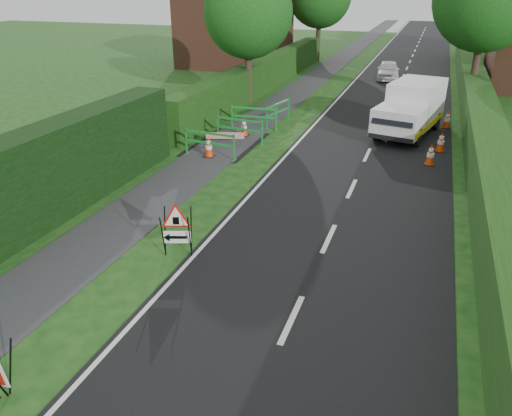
# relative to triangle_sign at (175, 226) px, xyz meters

# --- Properties ---
(ground) EXTENTS (120.00, 120.00, 0.00)m
(ground) POSITION_rel_triangle_sign_xyz_m (0.74, -2.46, -0.80)
(ground) COLOR #133F12
(ground) RESTS_ON ground
(road_surface) EXTENTS (6.00, 90.00, 0.02)m
(road_surface) POSITION_rel_triangle_sign_xyz_m (3.24, 32.54, -0.80)
(road_surface) COLOR black
(road_surface) RESTS_ON ground
(footpath) EXTENTS (2.00, 90.00, 0.02)m
(footpath) POSITION_rel_triangle_sign_xyz_m (-2.26, 32.54, -0.80)
(footpath) COLOR #2D2D30
(footpath) RESTS_ON ground
(hedge_west_far) EXTENTS (1.00, 24.00, 1.80)m
(hedge_west_far) POSITION_rel_triangle_sign_xyz_m (-4.26, 19.54, -0.80)
(hedge_west_far) COLOR #14380F
(hedge_west_far) RESTS_ON ground
(hedge_east) EXTENTS (1.20, 50.00, 1.50)m
(hedge_east) POSITION_rel_triangle_sign_xyz_m (7.24, 13.54, -0.80)
(hedge_east) COLOR #14380F
(hedge_east) RESTS_ON ground
(house_west) EXTENTS (7.50, 7.40, 7.88)m
(house_west) POSITION_rel_triangle_sign_xyz_m (-9.26, 27.54, 2.10)
(house_west) COLOR brown
(house_west) RESTS_ON ground
(tree_nw) EXTENTS (4.40, 4.40, 6.70)m
(tree_nw) POSITION_rel_triangle_sign_xyz_m (-3.86, 15.54, 3.68)
(tree_nw) COLOR #2D2116
(tree_nw) RESTS_ON ground
(tree_fe) EXTENTS (4.20, 4.20, 6.33)m
(tree_fe) POSITION_rel_triangle_sign_xyz_m (7.14, 35.54, 3.42)
(tree_fe) COLOR #2D2116
(tree_fe) RESTS_ON ground
(triangle_sign) EXTENTS (1.00, 1.00, 1.15)m
(triangle_sign) POSITION_rel_triangle_sign_xyz_m (0.00, 0.00, 0.00)
(triangle_sign) COLOR black
(triangle_sign) RESTS_ON ground
(works_van) EXTENTS (2.76, 4.92, 2.12)m
(works_van) POSITION_rel_triangle_sign_xyz_m (4.48, 12.52, 0.32)
(works_van) COLOR silver
(works_van) RESTS_ON ground
(traffic_cone_0) EXTENTS (0.38, 0.38, 0.79)m
(traffic_cone_0) POSITION_rel_triangle_sign_xyz_m (5.46, 8.68, -0.41)
(traffic_cone_0) COLOR black
(traffic_cone_0) RESTS_ON ground
(traffic_cone_1) EXTENTS (0.38, 0.38, 0.79)m
(traffic_cone_1) POSITION_rel_triangle_sign_xyz_m (5.79, 10.39, -0.41)
(traffic_cone_1) COLOR black
(traffic_cone_1) RESTS_ON ground
(traffic_cone_2) EXTENTS (0.38, 0.38, 0.79)m
(traffic_cone_2) POSITION_rel_triangle_sign_xyz_m (6.01, 13.98, -0.41)
(traffic_cone_2) COLOR black
(traffic_cone_2) RESTS_ON ground
(traffic_cone_3) EXTENTS (0.38, 0.38, 0.79)m
(traffic_cone_3) POSITION_rel_triangle_sign_xyz_m (-2.27, 6.91, -0.41)
(traffic_cone_3) COLOR black
(traffic_cone_3) RESTS_ON ground
(traffic_cone_4) EXTENTS (0.38, 0.38, 0.79)m
(traffic_cone_4) POSITION_rel_triangle_sign_xyz_m (-2.00, 9.87, -0.41)
(traffic_cone_4) COLOR black
(traffic_cone_4) RESTS_ON ground
(ped_barrier_0) EXTENTS (2.08, 0.53, 1.00)m
(ped_barrier_0) POSITION_rel_triangle_sign_xyz_m (-2.21, 6.87, -0.17)
(ped_barrier_0) COLOR #17832C
(ped_barrier_0) RESTS_ON ground
(ped_barrier_1) EXTENTS (2.09, 0.57, 1.00)m
(ped_barrier_1) POSITION_rel_triangle_sign_xyz_m (-1.86, 9.00, -0.17)
(ped_barrier_1) COLOR #17832C
(ped_barrier_1) RESTS_ON ground
(ped_barrier_2) EXTENTS (2.08, 0.53, 1.00)m
(ped_barrier_2) POSITION_rel_triangle_sign_xyz_m (-1.96, 11.03, -0.17)
(ped_barrier_2) COLOR #17832C
(ped_barrier_2) RESTS_ON ground
(ped_barrier_3) EXTENTS (0.78, 2.09, 1.00)m
(ped_barrier_3) POSITION_rel_triangle_sign_xyz_m (-1.22, 12.17, -0.17)
(ped_barrier_3) COLOR #17832C
(ped_barrier_3) RESTS_ON ground
(redwhite_plank) EXTENTS (1.44, 0.51, 0.25)m
(redwhite_plank) POSITION_rel_triangle_sign_xyz_m (-2.19, 8.28, -0.80)
(redwhite_plank) COLOR red
(redwhite_plank) RESTS_ON ground
(hatchback_car) EXTENTS (1.66, 3.49, 1.15)m
(hatchback_car) POSITION_rel_triangle_sign_xyz_m (2.32, 25.17, -0.22)
(hatchback_car) COLOR white
(hatchback_car) RESTS_ON ground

